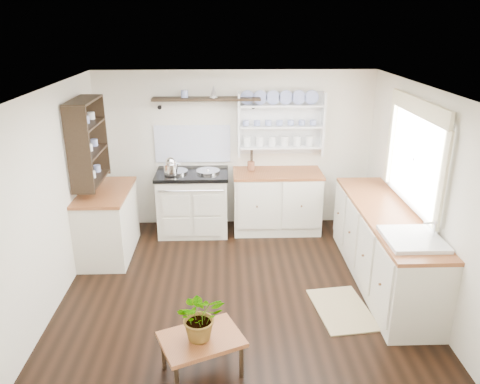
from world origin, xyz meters
The scene contains 19 objects.
floor centered at (0.00, 0.00, 0.00)m, with size 4.00×3.80×0.01m, color black.
wall_back centered at (0.00, 1.90, 1.15)m, with size 4.00×0.02×2.30m, color silver.
wall_right centered at (2.00, 0.00, 1.15)m, with size 0.02×3.80×2.30m, color silver.
wall_left centered at (-2.00, 0.00, 1.15)m, with size 0.02×3.80×2.30m, color silver.
ceiling centered at (0.00, 0.00, 2.30)m, with size 4.00×3.80×0.01m, color white.
window centered at (1.95, 0.15, 1.56)m, with size 0.08×1.55×1.22m.
aga_cooker centered at (-0.62, 1.57, 0.47)m, with size 1.02×0.71×0.95m.
back_cabinets centered at (0.60, 1.60, 0.46)m, with size 1.27×0.63×0.90m.
right_cabinets centered at (1.70, 0.10, 0.46)m, with size 0.62×2.43×0.90m.
belfast_sink centered at (1.70, -0.65, 0.80)m, with size 0.55×0.60×0.45m.
left_cabinets centered at (-1.70, 0.90, 0.46)m, with size 0.62×1.13×0.90m.
plate_rack centered at (0.65, 1.86, 1.56)m, with size 1.20×0.22×0.90m.
high_shelf centered at (-0.40, 1.78, 1.91)m, with size 1.50×0.29×0.16m.
left_shelving centered at (-1.84, 0.90, 1.55)m, with size 0.28×0.80×1.05m, color black.
kettle centered at (-0.90, 1.45, 1.05)m, with size 0.20×0.20×0.24m, color silver, non-canonical shape.
utensil_crock centered at (0.22, 1.68, 0.97)m, with size 0.11×0.11×0.12m, color brown.
center_table centered at (-0.37, -1.40, 0.33)m, with size 0.82×0.72×0.37m.
potted_plant centered at (-0.37, -1.40, 0.60)m, with size 0.40×0.35×0.45m, color #3F7233.
floor_rug centered at (1.10, -0.50, 0.01)m, with size 0.55×0.85×0.02m, color #927855.
Camera 1 is at (-0.14, -4.76, 2.96)m, focal length 35.00 mm.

